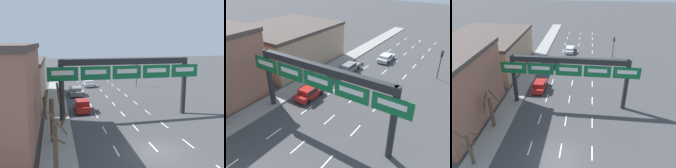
% 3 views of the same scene
% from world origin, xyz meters
% --- Properties ---
extents(ground_plane, '(220.00, 220.00, 0.00)m').
position_xyz_m(ground_plane, '(0.00, 0.00, 0.00)').
color(ground_plane, '#3D3D3F').
extents(sidewalk_left, '(2.80, 110.00, 0.15)m').
position_xyz_m(sidewalk_left, '(-8.00, 0.00, 0.07)').
color(sidewalk_left, gray).
rests_on(sidewalk_left, ground_plane).
extents(lane_dashes, '(6.72, 67.00, 0.01)m').
position_xyz_m(lane_dashes, '(-0.00, 13.50, 0.01)').
color(lane_dashes, white).
rests_on(lane_dashes, ground_plane).
extents(sign_gantry, '(17.82, 0.70, 7.01)m').
position_xyz_m(sign_gantry, '(0.00, 9.61, 5.29)').
color(sign_gantry, '#232628').
rests_on(sign_gantry, ground_plane).
extents(car_silver, '(1.81, 4.22, 1.24)m').
position_xyz_m(car_silver, '(-1.68, 30.49, 0.67)').
color(car_silver, '#B7B7BC').
rests_on(car_silver, ground_plane).
extents(car_grey, '(1.98, 4.62, 1.42)m').
position_xyz_m(car_grey, '(-4.90, 22.96, 0.76)').
color(car_grey, slate).
rests_on(car_grey, ground_plane).
extents(car_red, '(1.86, 3.97, 1.55)m').
position_xyz_m(car_red, '(-4.83, 13.24, 0.82)').
color(car_red, maroon).
rests_on(car_red, ground_plane).
extents(traffic_light_near_gantry, '(0.30, 0.35, 4.37)m').
position_xyz_m(traffic_light_near_gantry, '(7.47, 28.21, 3.13)').
color(traffic_light_near_gantry, black).
rests_on(traffic_light_near_gantry, ground_plane).
extents(tree_bare_closest, '(1.59, 1.48, 5.43)m').
position_xyz_m(tree_bare_closest, '(-8.47, 3.86, 2.60)').
color(tree_bare_closest, brown).
rests_on(tree_bare_closest, sidewalk_left).
extents(tree_bare_second, '(1.31, 1.72, 4.64)m').
position_xyz_m(tree_bare_second, '(-8.10, -1.87, 2.29)').
color(tree_bare_second, brown).
rests_on(tree_bare_second, sidewalk_left).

